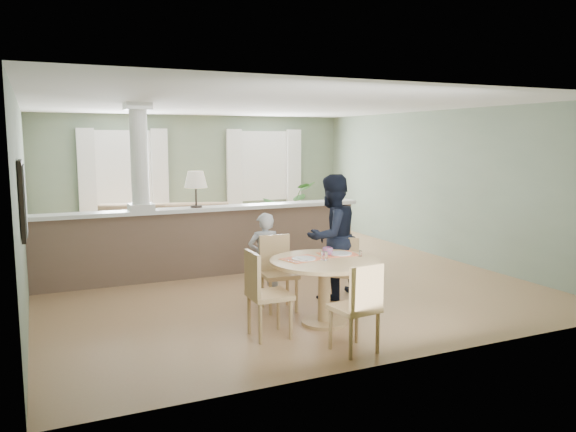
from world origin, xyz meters
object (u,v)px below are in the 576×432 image
dining_table (324,273)px  chair_far_man (343,268)px  sofa (163,231)px  houseplant (283,218)px  chair_far_boy (277,269)px  child_person (265,258)px  man_person (332,237)px  chair_near (359,304)px  chair_side (263,290)px

dining_table → chair_far_man: 0.93m
sofa → houseplant: (2.17, -0.65, 0.21)m
chair_far_boy → houseplant: bearing=70.0°
child_person → man_person: (0.92, -0.16, 0.25)m
chair_near → chair_side: size_ratio=0.97×
houseplant → child_person: bearing=-118.1°
chair_near → child_person: (-0.18, 2.08, 0.09)m
chair_side → child_person: child_person is taller
dining_table → chair_far_boy: bearing=108.0°
man_person → chair_far_boy: bearing=-6.6°
chair_far_man → child_person: size_ratio=0.72×
chair_far_boy → chair_far_man: 0.90m
sofa → chair_far_boy: bearing=-64.2°
sofa → man_person: man_person is taller
chair_far_man → man_person: bearing=136.5°
chair_near → child_person: 2.09m
chair_far_man → sofa: bearing=154.1°
chair_far_man → dining_table: bearing=-90.3°
sofa → chair_side: size_ratio=3.35×
houseplant → chair_far_boy: bearing=-115.1°
chair_far_boy → sofa: bearing=104.2°
chair_far_man → child_person: child_person is taller
chair_far_boy → chair_near: 1.77m
dining_table → child_person: (-0.31, 1.11, -0.01)m
dining_table → man_person: man_person is taller
chair_near → chair_far_boy: bearing=-92.5°
sofa → man_person: (1.51, -3.78, 0.38)m
chair_far_boy → child_person: child_person is taller
chair_far_man → chair_near: (-0.76, -1.63, 0.04)m
dining_table → chair_far_man: (0.63, 0.66, -0.14)m
chair_far_boy → man_person: (0.88, 0.15, 0.33)m
chair_far_boy → chair_far_man: (0.89, -0.13, -0.04)m
chair_far_man → man_person: (-0.02, 0.29, 0.37)m
child_person → man_person: size_ratio=0.71×
dining_table → child_person: size_ratio=1.06×
houseplant → dining_table: (-1.27, -4.07, -0.06)m
man_person → sofa: bearing=-84.7°
houseplant → chair_far_boy: houseplant is taller
houseplant → man_person: size_ratio=0.80×
dining_table → man_person: (0.62, 0.95, 0.23)m
chair_far_boy → chair_side: size_ratio=0.97×
chair_far_boy → child_person: 0.33m
sofa → dining_table: 4.81m
houseplant → child_person: size_ratio=1.12×
chair_far_man → chair_near: bearing=-71.4°
dining_table → chair_far_man: bearing=46.3°
sofa → chair_far_man: (1.53, -4.06, 0.01)m
child_person → houseplant: bearing=-110.9°
child_person → man_person: man_person is taller
chair_near → chair_side: (-0.71, 0.83, 0.02)m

